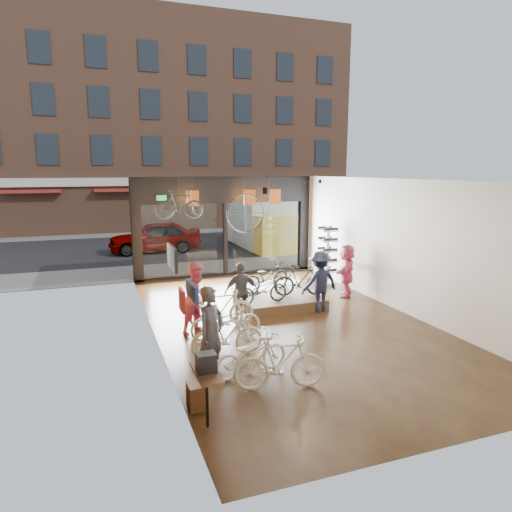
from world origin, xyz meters
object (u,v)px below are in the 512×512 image
floor_bike_4 (226,321)px  customer_0 (211,333)px  floor_bike_2 (251,354)px  customer_3 (320,281)px  customer_2 (241,291)px  penny_farthing (253,215)px  floor_bike_1 (280,363)px  display_bike_left (262,289)px  display_bike_right (267,277)px  sunglasses_rack (327,256)px  floor_bike_5 (222,308)px  customer_1 (198,298)px  hung_bike (179,204)px  display_platform (279,301)px  street_car (155,237)px  floor_bike_3 (227,335)px  display_bike_mid (300,280)px  customer_5 (346,270)px  box_truck (265,222)px

floor_bike_4 → customer_0: customer_0 is taller
floor_bike_2 → customer_0: (-0.78, 0.12, 0.50)m
customer_3 → customer_2: bearing=-7.3°
floor_bike_4 → penny_farthing: 5.82m
floor_bike_1 → display_bike_left: size_ratio=1.11×
display_bike_right → penny_farthing: (0.30, 2.13, 1.74)m
sunglasses_rack → floor_bike_5: bearing=-146.3°
floor_bike_4 → customer_1: customer_1 is taller
floor_bike_2 → customer_3: size_ratio=0.93×
floor_bike_4 → display_bike_right: 3.49m
floor_bike_2 → sunglasses_rack: bearing=-52.1°
floor_bike_1 → hung_bike: size_ratio=1.11×
penny_farthing → display_platform: bearing=-93.2°
street_car → floor_bike_1: street_car is taller
floor_bike_2 → floor_bike_5: size_ratio=0.95×
sunglasses_rack → hung_bike: size_ratio=1.33×
customer_3 → street_car: bearing=-81.9°
floor_bike_5 → display_bike_right: display_bike_right is taller
floor_bike_3 → penny_farthing: penny_farthing is taller
display_bike_left → customer_0: size_ratio=0.84×
floor_bike_2 → display_bike_mid: (2.96, 4.00, 0.35)m
floor_bike_5 → customer_0: customer_0 is taller
floor_bike_1 → display_bike_right: (1.89, 5.59, 0.24)m
customer_0 → customer_3: bearing=-1.7°
display_platform → display_bike_mid: bearing=-11.3°
floor_bike_4 → customer_5: customer_5 is taller
floor_bike_5 → penny_farthing: size_ratio=1.01×
floor_bike_4 → hung_bike: (-0.17, 4.82, 2.47)m
floor_bike_1 → floor_bike_4: 2.86m
box_truck → customer_0: 14.97m
floor_bike_1 → customer_3: bearing=-24.8°
customer_1 → display_platform: bearing=-4.2°
display_bike_mid → customer_5: bearing=-63.5°
street_car → customer_3: size_ratio=2.53×
floor_bike_2 → sunglasses_rack: (4.92, 5.95, 0.62)m
box_truck → display_bike_right: size_ratio=3.98×
customer_0 → customer_2: bearing=22.6°
street_car → customer_2: bearing=4.0°
floor_bike_3 → hung_bike: (0.10, 5.86, 2.43)m
floor_bike_5 → penny_farthing: bearing=-30.3°
floor_bike_5 → customer_5: size_ratio=1.02×
floor_bike_1 → sunglasses_rack: bearing=-23.4°
street_car → display_bike_mid: bearing=15.2°
customer_5 → penny_farthing: 3.80m
street_car → sunglasses_rack: sunglasses_rack is taller
customer_5 → hung_bike: (-4.89, 2.48, 2.07)m
floor_bike_1 → street_car: bearing=12.0°
floor_bike_3 → customer_2: (1.05, 2.23, 0.32)m
customer_5 → hung_bike: hung_bike is taller
customer_0 → floor_bike_2: bearing=-48.9°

